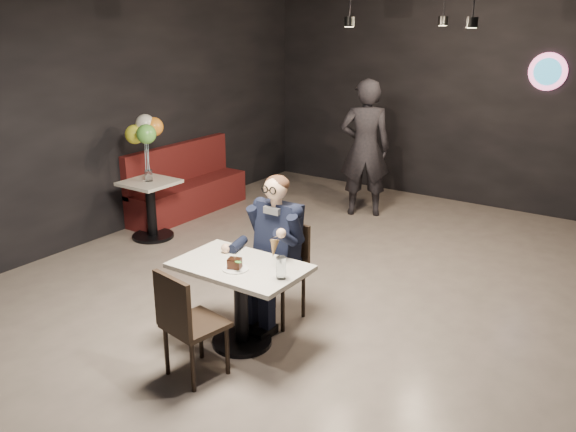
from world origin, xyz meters
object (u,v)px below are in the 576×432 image
Objects in this scene: chair_near at (195,322)px; seated_man at (278,248)px; booth_bench at (188,180)px; balloon_vase at (149,176)px; side_table at (151,209)px; passerby at (365,148)px; sundae_glass at (281,268)px; main_table at (241,305)px; chair_far at (278,274)px.

seated_man is at bearing 99.95° from chair_near.
balloon_vase is (0.30, -1.00, 0.33)m from booth_bench.
chair_near reaches higher than side_table.
seated_man reaches higher than balloon_vase.
balloon_vase reaches higher than side_table.
sundae_glass is at bearing 78.25° from passerby.
seated_man is 0.73× the size of booth_bench.
main_table is at bearing -28.84° from balloon_vase.
side_table is at bearing 161.26° from chair_far.
sundae_glass reaches higher than chair_near.
chair_near is 0.48× the size of passerby.
main_table is at bearing 99.95° from chair_near.
sundae_glass reaches higher than main_table.
chair_near is 1.15m from seated_man.
seated_man is 0.74m from sundae_glass.
chair_far is 3.41m from passerby.
chair_far is 2.77m from balloon_vase.
main_table is 0.65m from seated_man.
booth_bench is at bearing 140.02° from main_table.
seated_man is 3.46m from booth_bench.
chair_near is 0.47× the size of booth_bench.
passerby is at bearing 53.46° from balloon_vase.
side_table is at bearing 23.38° from passerby.
side_table reaches higher than main_table.
chair_near is at bearing -90.00° from chair_far.
booth_bench reaches higher than chair_near.
side_table is at bearing 152.42° from chair_near.
passerby is at bearing 53.46° from side_table.
booth_bench is at bearing 144.00° from chair_near.
chair_near is at bearing -45.95° from booth_bench.
balloon_vase is 0.07× the size of passerby.
sundae_glass is at bearing -25.69° from side_table.
seated_man is at bearing 127.33° from sundae_glass.
booth_bench reaches higher than side_table.
booth_bench is 13.85× the size of balloon_vase.
main_table is 0.57m from chair_near.
chair_far is 0.48× the size of passerby.
passerby is at bearing 104.27° from seated_man.
booth_bench is at bearing 3.75° from passerby.
main_table is 3.95m from passerby.
sundae_glass is at bearing 60.15° from chair_near.
chair_far is at bearing 99.95° from chair_near.
sundae_glass is at bearing -36.39° from booth_bench.
chair_far is 3.46m from booth_bench.
main_table is 1.45× the size of side_table.
chair_near is at bearing -129.80° from sundae_glass.
chair_far reaches higher than balloon_vase.
sundae_glass is 0.24× the size of side_table.
booth_bench is (-3.34, 2.46, -0.35)m from sundae_glass.
main_table is 7.70× the size of balloon_vase.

